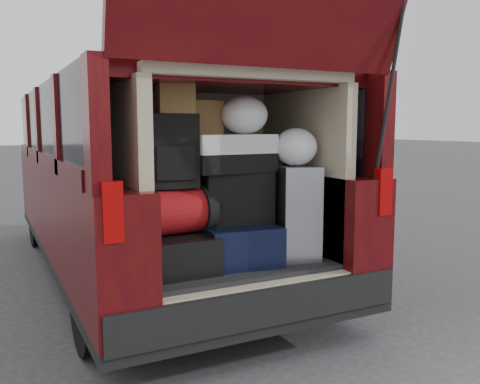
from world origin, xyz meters
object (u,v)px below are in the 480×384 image
(silver_roller, at_px, (293,211))
(backpack, at_px, (170,151))
(red_duffel, at_px, (175,211))
(twotone_duffel, at_px, (231,153))
(black_hardshell, at_px, (175,251))
(black_soft_case, at_px, (234,197))
(navy_hardshell, at_px, (235,242))

(silver_roller, distance_m, backpack, 0.94)
(silver_roller, xyz_separation_m, red_duffel, (-0.82, 0.06, 0.06))
(red_duffel, xyz_separation_m, twotone_duffel, (0.40, 0.03, 0.34))
(black_hardshell, relative_size, red_duffel, 1.28)
(twotone_duffel, bearing_deg, red_duffel, -178.84)
(black_soft_case, distance_m, twotone_duffel, 0.29)
(navy_hardshell, bearing_deg, silver_roller, -5.49)
(black_soft_case, bearing_deg, red_duffel, -172.29)
(red_duffel, relative_size, twotone_duffel, 0.81)
(navy_hardshell, xyz_separation_m, backpack, (-0.44, -0.01, 0.61))
(silver_roller, relative_size, black_soft_case, 1.33)
(silver_roller, height_order, twotone_duffel, twotone_duffel)
(silver_roller, distance_m, red_duffel, 0.82)
(black_hardshell, xyz_separation_m, silver_roller, (0.82, -0.07, 0.20))
(black_soft_case, xyz_separation_m, twotone_duffel, (-0.03, -0.02, 0.29))
(navy_hardshell, relative_size, black_soft_case, 1.24)
(silver_roller, relative_size, red_duffel, 1.41)
(silver_roller, bearing_deg, twotone_duffel, -179.85)
(black_soft_case, distance_m, backpack, 0.55)
(navy_hardshell, bearing_deg, twotone_duffel, 172.78)
(red_duffel, bearing_deg, backpack, 145.86)
(navy_hardshell, relative_size, twotone_duffel, 1.07)
(red_duffel, bearing_deg, twotone_duffel, -3.22)
(navy_hardshell, distance_m, red_duffel, 0.48)
(navy_hardshell, height_order, red_duffel, red_duffel)
(black_hardshell, bearing_deg, black_soft_case, 4.37)
(black_hardshell, height_order, red_duffel, red_duffel)
(backpack, relative_size, twotone_duffel, 0.83)
(navy_hardshell, xyz_separation_m, silver_roller, (0.40, -0.08, 0.19))
(red_duffel, xyz_separation_m, black_soft_case, (0.42, 0.04, 0.05))
(black_hardshell, bearing_deg, red_duffel, -69.51)
(black_hardshell, relative_size, backpack, 1.26)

